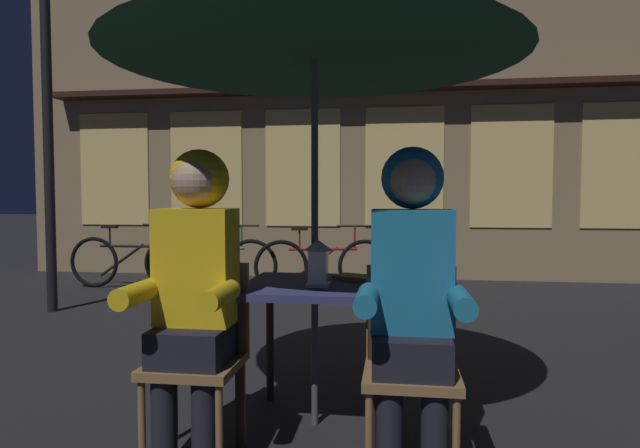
% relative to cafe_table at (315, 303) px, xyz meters
% --- Properties ---
extents(ground_plane, '(60.00, 60.00, 0.00)m').
position_rel_cafe_table_xyz_m(ground_plane, '(0.00, 0.00, -0.64)').
color(ground_plane, '#232326').
extents(cafe_table, '(0.72, 0.72, 0.74)m').
position_rel_cafe_table_xyz_m(cafe_table, '(0.00, 0.00, 0.00)').
color(cafe_table, navy).
rests_on(cafe_table, ground_plane).
extents(patio_umbrella, '(2.10, 2.10, 2.31)m').
position_rel_cafe_table_xyz_m(patio_umbrella, '(0.00, 0.00, 1.42)').
color(patio_umbrella, '#4C4C51').
rests_on(patio_umbrella, ground_plane).
extents(lantern, '(0.11, 0.11, 0.23)m').
position_rel_cafe_table_xyz_m(lantern, '(0.03, -0.09, 0.22)').
color(lantern, white).
rests_on(lantern, cafe_table).
extents(chair_left, '(0.40, 0.40, 0.87)m').
position_rel_cafe_table_xyz_m(chair_left, '(-0.48, -0.37, -0.15)').
color(chair_left, olive).
rests_on(chair_left, ground_plane).
extents(chair_right, '(0.40, 0.40, 0.87)m').
position_rel_cafe_table_xyz_m(chair_right, '(0.48, -0.37, -0.15)').
color(chair_right, olive).
rests_on(chair_right, ground_plane).
extents(person_left_hooded, '(0.45, 0.56, 1.40)m').
position_rel_cafe_table_xyz_m(person_left_hooded, '(-0.48, -0.43, 0.21)').
color(person_left_hooded, black).
rests_on(person_left_hooded, ground_plane).
extents(person_right_hooded, '(0.45, 0.56, 1.40)m').
position_rel_cafe_table_xyz_m(person_right_hooded, '(0.48, -0.43, 0.21)').
color(person_right_hooded, black).
rests_on(person_right_hooded, ground_plane).
extents(shopfront_building, '(10.00, 0.93, 6.20)m').
position_rel_cafe_table_xyz_m(shopfront_building, '(-0.21, 5.40, 2.45)').
color(shopfront_building, '#937A56').
rests_on(shopfront_building, ground_plane).
extents(street_lamp, '(0.32, 0.32, 3.88)m').
position_rel_cafe_table_xyz_m(street_lamp, '(-3.09, 2.36, 2.08)').
color(street_lamp, black).
rests_on(street_lamp, ground_plane).
extents(bicycle_nearest, '(1.68, 0.08, 0.84)m').
position_rel_cafe_table_xyz_m(bicycle_nearest, '(-2.97, 3.81, -0.29)').
color(bicycle_nearest, black).
rests_on(bicycle_nearest, ground_plane).
extents(bicycle_second, '(1.68, 0.08, 0.84)m').
position_rel_cafe_table_xyz_m(bicycle_second, '(-1.86, 3.73, -0.29)').
color(bicycle_second, black).
rests_on(bicycle_second, ground_plane).
extents(bicycle_third, '(1.66, 0.39, 0.84)m').
position_rel_cafe_table_xyz_m(bicycle_third, '(-0.47, 3.76, -0.29)').
color(bicycle_third, black).
rests_on(bicycle_third, ground_plane).
extents(book, '(0.24, 0.21, 0.02)m').
position_rel_cafe_table_xyz_m(book, '(0.20, 0.14, 0.11)').
color(book, olive).
rests_on(book, cafe_table).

